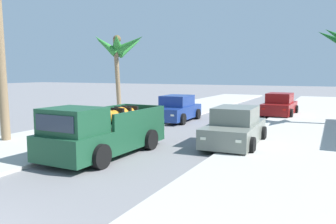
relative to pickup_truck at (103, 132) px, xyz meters
The scene contains 9 objects.
sidewalk_left 5.68m from the pickup_truck, 128.68° to the left, with size 4.96×60.00×0.12m, color #B2AFA8.
sidewalk_right 7.49m from the pickup_truck, 36.10° to the left, with size 4.96×60.00×0.12m, color #B2AFA8.
curb_left 5.08m from the pickup_truck, 119.03° to the left, with size 0.16×60.00×0.10m, color silver.
curb_right 6.66m from the pickup_truck, 41.62° to the left, with size 0.16×60.00×0.10m, color silver.
pickup_truck is the anchor object (origin of this frame).
car_left_near 5.18m from the pickup_truck, 44.88° to the left, with size 2.13×4.31×1.54m.
car_right_near 14.83m from the pickup_truck, 74.89° to the left, with size 2.11×4.30×1.54m.
car_left_mid 9.11m from the pickup_truck, 98.43° to the left, with size 2.17×4.32×1.54m.
palm_tree_right_mid 10.98m from the pickup_truck, 121.27° to the left, with size 3.98×3.29×5.36m.
Camera 1 is at (5.87, -1.82, 2.85)m, focal length 36.30 mm.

